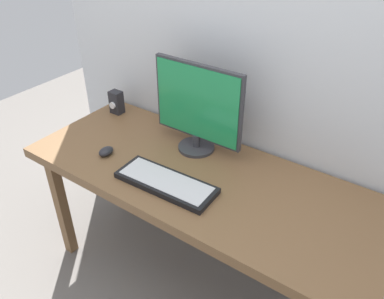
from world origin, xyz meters
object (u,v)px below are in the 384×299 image
(keyboard_primary, at_px, (166,183))
(mouse, at_px, (106,151))
(desk, at_px, (199,186))
(monitor, at_px, (198,107))
(audio_controller, at_px, (116,102))

(keyboard_primary, height_order, mouse, mouse)
(desk, relative_size, monitor, 3.58)
(desk, height_order, mouse, mouse)
(keyboard_primary, bearing_deg, mouse, 177.34)
(monitor, bearing_deg, desk, -53.47)
(desk, height_order, audio_controller, audio_controller)
(mouse, xyz_separation_m, audio_controller, (-0.27, 0.35, 0.05))
(audio_controller, bearing_deg, keyboard_primary, -29.35)
(monitor, distance_m, keyboard_primary, 0.40)
(mouse, height_order, audio_controller, audio_controller)
(audio_controller, bearing_deg, mouse, -52.78)
(mouse, bearing_deg, monitor, 43.01)
(audio_controller, bearing_deg, monitor, -3.86)
(monitor, height_order, keyboard_primary, monitor)
(desk, relative_size, audio_controller, 12.65)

